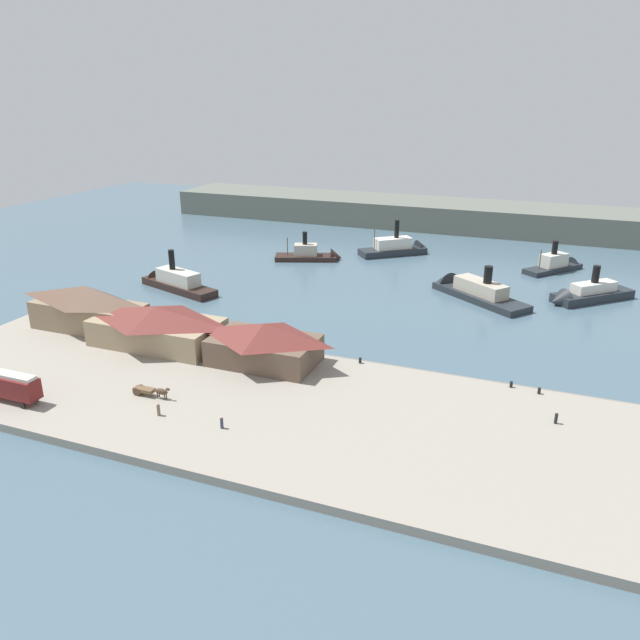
{
  "coord_description": "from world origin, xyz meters",
  "views": [
    {
      "loc": [
        38.11,
        -89.33,
        41.42
      ],
      "look_at": [
        -0.72,
        8.94,
        2.0
      ],
      "focal_mm": 34.39,
      "sensor_mm": 36.0,
      "label": 1
    }
  ],
  "objects_px": {
    "pedestrian_near_cart": "(158,410)",
    "mooring_post_center_east": "(360,360)",
    "ferry_shed_west_terminal": "(157,325)",
    "pedestrian_near_east_shed": "(556,418)",
    "pedestrian_walking_east": "(222,423)",
    "ferry_approaching_west": "(585,295)",
    "horse_cart": "(151,390)",
    "ferry_moored_west": "(315,255)",
    "mooring_post_center_west": "(539,391)",
    "ferry_approaching_east": "(173,281)",
    "ferry_shed_east_terminal": "(88,307)",
    "ferry_mid_harbor": "(558,264)",
    "ferry_shed_central_terminal": "(264,343)",
    "ferry_outer_harbor": "(469,290)",
    "mooring_post_east": "(511,384)",
    "street_tram": "(8,384)",
    "ferry_moored_east": "(399,248)"
  },
  "relations": [
    {
      "from": "ferry_moored_east",
      "to": "ferry_shed_central_terminal",
      "type": "bearing_deg",
      "value": -90.81
    },
    {
      "from": "pedestrian_walking_east",
      "to": "mooring_post_east",
      "type": "relative_size",
      "value": 1.85
    },
    {
      "from": "pedestrian_near_east_shed",
      "to": "mooring_post_center_west",
      "type": "relative_size",
      "value": 1.86
    },
    {
      "from": "pedestrian_walking_east",
      "to": "mooring_post_east",
      "type": "bearing_deg",
      "value": 37.53
    },
    {
      "from": "pedestrian_near_cart",
      "to": "ferry_shed_east_terminal",
      "type": "bearing_deg",
      "value": 143.98
    },
    {
      "from": "mooring_post_center_east",
      "to": "mooring_post_east",
      "type": "bearing_deg",
      "value": 0.0
    },
    {
      "from": "horse_cart",
      "to": "pedestrian_near_cart",
      "type": "distance_m",
      "value": 5.87
    },
    {
      "from": "pedestrian_near_cart",
      "to": "mooring_post_center_east",
      "type": "relative_size",
      "value": 1.97
    },
    {
      "from": "ferry_approaching_west",
      "to": "horse_cart",
      "type": "bearing_deg",
      "value": -128.74
    },
    {
      "from": "mooring_post_center_west",
      "to": "ferry_moored_west",
      "type": "distance_m",
      "value": 85.06
    },
    {
      "from": "ferry_shed_west_terminal",
      "to": "mooring_post_center_east",
      "type": "xyz_separation_m",
      "value": [
        34.4,
        5.1,
        -2.91
      ]
    },
    {
      "from": "ferry_mid_harbor",
      "to": "pedestrian_near_cart",
      "type": "bearing_deg",
      "value": -115.49
    },
    {
      "from": "horse_cart",
      "to": "ferry_approaching_west",
      "type": "distance_m",
      "value": 91.5
    },
    {
      "from": "horse_cart",
      "to": "ferry_approaching_east",
      "type": "xyz_separation_m",
      "value": [
        -28.53,
        47.13,
        -0.43
      ]
    },
    {
      "from": "ferry_approaching_west",
      "to": "ferry_moored_west",
      "type": "distance_m",
      "value": 66.53
    },
    {
      "from": "horse_cart",
      "to": "ferry_approaching_east",
      "type": "height_order",
      "value": "ferry_approaching_east"
    },
    {
      "from": "ferry_shed_east_terminal",
      "to": "horse_cart",
      "type": "relative_size",
      "value": 3.61
    },
    {
      "from": "pedestrian_near_east_shed",
      "to": "ferry_approaching_east",
      "type": "height_order",
      "value": "ferry_approaching_east"
    },
    {
      "from": "pedestrian_walking_east",
      "to": "ferry_shed_west_terminal",
      "type": "bearing_deg",
      "value": 139.86
    },
    {
      "from": "ferry_moored_west",
      "to": "pedestrian_walking_east",
      "type": "bearing_deg",
      "value": -75.61
    },
    {
      "from": "ferry_shed_east_terminal",
      "to": "ferry_outer_harbor",
      "type": "xyz_separation_m",
      "value": [
        60.1,
        48.29,
        -3.92
      ]
    },
    {
      "from": "mooring_post_center_east",
      "to": "ferry_moored_west",
      "type": "relative_size",
      "value": 0.05
    },
    {
      "from": "ferry_shed_east_terminal",
      "to": "mooring_post_center_east",
      "type": "xyz_separation_m",
      "value": [
        49.84,
        3.75,
        -3.69
      ]
    },
    {
      "from": "ferry_shed_east_terminal",
      "to": "ferry_outer_harbor",
      "type": "height_order",
      "value": "ferry_shed_east_terminal"
    },
    {
      "from": "ferry_shed_east_terminal",
      "to": "ferry_approaching_west",
      "type": "height_order",
      "value": "ferry_shed_east_terminal"
    },
    {
      "from": "street_tram",
      "to": "horse_cart",
      "type": "bearing_deg",
      "value": 25.06
    },
    {
      "from": "ferry_approaching_west",
      "to": "ferry_moored_west",
      "type": "xyz_separation_m",
      "value": [
        -65.67,
        10.69,
        -0.18
      ]
    },
    {
      "from": "ferry_shed_west_terminal",
      "to": "ferry_approaching_west",
      "type": "distance_m",
      "value": 87.29
    },
    {
      "from": "pedestrian_near_east_shed",
      "to": "pedestrian_walking_east",
      "type": "relative_size",
      "value": 1.0
    },
    {
      "from": "pedestrian_near_cart",
      "to": "mooring_post_center_east",
      "type": "xyz_separation_m",
      "value": [
        19.66,
        25.69,
        -0.36
      ]
    },
    {
      "from": "ferry_shed_central_terminal",
      "to": "ferry_mid_harbor",
      "type": "distance_m",
      "value": 88.98
    },
    {
      "from": "pedestrian_near_east_shed",
      "to": "horse_cart",
      "type": "bearing_deg",
      "value": -166.28
    },
    {
      "from": "pedestrian_near_cart",
      "to": "ferry_moored_west",
      "type": "distance_m",
      "value": 87.08
    },
    {
      "from": "ferry_approaching_east",
      "to": "ferry_approaching_west",
      "type": "bearing_deg",
      "value": 15.78
    },
    {
      "from": "ferry_shed_west_terminal",
      "to": "pedestrian_near_east_shed",
      "type": "bearing_deg",
      "value": -3.14
    },
    {
      "from": "ferry_shed_east_terminal",
      "to": "pedestrian_walking_east",
      "type": "relative_size",
      "value": 12.79
    },
    {
      "from": "mooring_post_center_west",
      "to": "mooring_post_east",
      "type": "xyz_separation_m",
      "value": [
        -3.89,
        0.64,
        0.0
      ]
    },
    {
      "from": "horse_cart",
      "to": "ferry_outer_harbor",
      "type": "distance_m",
      "value": 74.42
    },
    {
      "from": "mooring_post_center_west",
      "to": "mooring_post_east",
      "type": "bearing_deg",
      "value": 170.59
    },
    {
      "from": "ferry_outer_harbor",
      "to": "horse_cart",
      "type": "bearing_deg",
      "value": -117.29
    },
    {
      "from": "ferry_shed_west_terminal",
      "to": "horse_cart",
      "type": "height_order",
      "value": "ferry_shed_west_terminal"
    },
    {
      "from": "ferry_shed_east_terminal",
      "to": "pedestrian_near_cart",
      "type": "relative_size",
      "value": 12.01
    },
    {
      "from": "ferry_shed_central_terminal",
      "to": "mooring_post_center_west",
      "type": "bearing_deg",
      "value": 6.48
    },
    {
      "from": "horse_cart",
      "to": "mooring_post_center_east",
      "type": "relative_size",
      "value": 6.56
    },
    {
      "from": "ferry_approaching_west",
      "to": "ferry_outer_harbor",
      "type": "height_order",
      "value": "ferry_outer_harbor"
    },
    {
      "from": "mooring_post_center_west",
      "to": "ferry_moored_east",
      "type": "distance_m",
      "value": 85.09
    },
    {
      "from": "horse_cart",
      "to": "mooring_post_center_east",
      "type": "height_order",
      "value": "horse_cart"
    },
    {
      "from": "ferry_shed_east_terminal",
      "to": "ferry_shed_west_terminal",
      "type": "bearing_deg",
      "value": -5.01
    },
    {
      "from": "pedestrian_near_east_shed",
      "to": "ferry_mid_harbor",
      "type": "bearing_deg",
      "value": 91.28
    },
    {
      "from": "horse_cart",
      "to": "ferry_approaching_east",
      "type": "distance_m",
      "value": 55.09
    }
  ]
}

